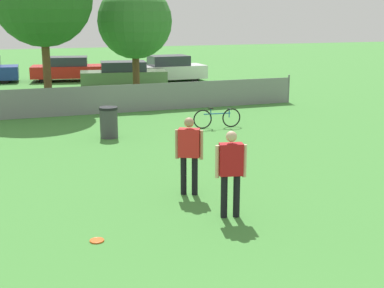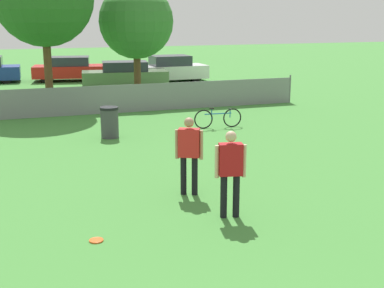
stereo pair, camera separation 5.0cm
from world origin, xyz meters
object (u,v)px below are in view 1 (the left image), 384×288
Objects in this scene: bicycle_sideline at (217,118)px; trash_bin at (109,122)px; player_defender_red at (189,150)px; parked_car_red at (69,69)px; parked_car_olive at (123,75)px; parked_car_white at (169,69)px; player_thrower_red at (231,168)px; frisbee_disc at (97,240)px; tree_far_right at (135,22)px.

trash_bin reaches higher than bicycle_sideline.
player_defender_red is 0.38× the size of parked_car_red.
parked_car_white reaches higher than parked_car_olive.
player_defender_red reaches higher than trash_bin.
parked_car_red is at bearing 103.07° from player_thrower_red.
frisbee_disc is 0.15× the size of bicycle_sideline.
player_defender_red reaches higher than parked_car_olive.
trash_bin is (1.72, 7.77, 0.48)m from frisbee_disc.
trash_bin is 0.22× the size of parked_car_red.
parked_car_olive reaches higher than frisbee_disc.
parked_car_white is at bearing 100.95° from player_defender_red.
player_thrower_red is at bearing -105.16° from parked_car_white.
frisbee_disc is 9.69m from bicycle_sideline.
frisbee_disc is at bearing -115.34° from player_defender_red.
parked_car_white is (5.14, 20.69, -0.29)m from player_thrower_red.
player_defender_red is 1.00× the size of player_thrower_red.
parked_car_white is (5.42, -2.05, 0.01)m from parked_car_red.
parked_car_red is (0.03, 21.24, -0.30)m from player_defender_red.
tree_far_right is 3.04× the size of player_thrower_red.
parked_car_white is at bearing -10.58° from parked_car_red.
parked_car_red is at bearing 105.83° from tree_far_right.
frisbee_disc is at bearing -85.60° from parked_car_red.
bicycle_sideline is at bearing 3.34° from trash_bin.
parked_car_olive is (-0.74, 11.34, 0.32)m from bicycle_sideline.
bicycle_sideline is at bearing -78.13° from parked_car_olive.
player_defender_red is at bearing 113.85° from player_thrower_red.
bicycle_sideline is 11.37m from parked_car_olive.
trash_bin is at bearing -115.74° from parked_car_white.
trash_bin is at bearing -96.48° from parked_car_olive.
player_thrower_red is 19.17m from parked_car_olive.
frisbee_disc is at bearing -120.28° from bicycle_sideline.
parked_car_white is (3.01, 1.65, 0.04)m from parked_car_olive.
player_defender_red is 1.00× the size of bicycle_sideline.
frisbee_disc is 22.37m from parked_car_white.
player_defender_red and player_thrower_red have the same top height.
player_thrower_red is at bearing -88.24° from parked_car_olive.
tree_far_right is at bearing 95.32° from player_thrower_red.
tree_far_right is 8.14m from bicycle_sideline.
frisbee_disc is 19.91m from parked_car_olive.
parked_car_red is 1.06× the size of parked_car_white.
tree_far_right is 14.04m from player_defender_red.
trash_bin is 15.27m from parked_car_red.
player_thrower_red is at bearing -106.27° from bicycle_sideline.
parked_car_olive is at bearing 97.87° from bicycle_sideline.
tree_far_right is 15.47m from player_thrower_red.
parked_car_red reaches higher than trash_bin.
parked_car_olive is (2.41, -3.70, -0.03)m from parked_car_red.
parked_car_red is (-2.15, 7.59, -2.77)m from tree_far_right.
tree_far_right is 3.06× the size of bicycle_sideline.
tree_far_right is at bearing 107.72° from player_defender_red.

